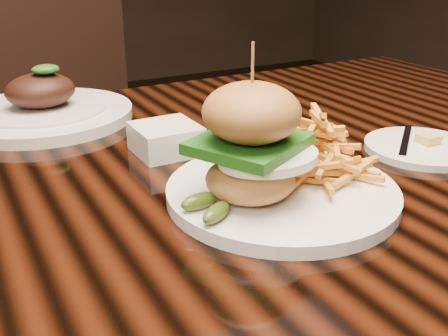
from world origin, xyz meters
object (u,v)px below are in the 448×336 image
burger_plate (283,158)px  far_dish (43,109)px  chair_far (81,127)px  dining_table (175,229)px

burger_plate → far_dish: (-0.18, 0.44, -0.03)m
burger_plate → chair_far: (0.01, 1.01, -0.26)m
dining_table → far_dish: size_ratio=5.50×
far_dish → chair_far: 0.64m
burger_plate → chair_far: 1.04m
burger_plate → far_dish: 0.47m
far_dish → chair_far: chair_far is taller
burger_plate → far_dish: bearing=97.6°
dining_table → chair_far: size_ratio=1.68×
dining_table → burger_plate: burger_plate is taller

